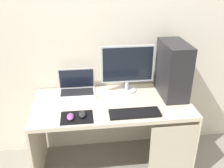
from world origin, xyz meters
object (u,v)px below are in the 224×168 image
object	(u,v)px
monitor	(128,67)
mouse_right	(70,117)
laptop	(77,88)
keyboard	(135,113)
pc_tower	(173,70)
mouse_left	(82,114)

from	to	relation	value
monitor	mouse_right	xyz separation A→B (m)	(-0.53, -0.44, -0.22)
laptop	mouse_right	bearing A→B (deg)	-96.42
keyboard	mouse_right	xyz separation A→B (m)	(-0.52, -0.00, 0.01)
keyboard	mouse_right	bearing A→B (deg)	-179.45
pc_tower	laptop	size ratio (longest dim) A/B	1.44
pc_tower	monitor	size ratio (longest dim) A/B	1.01
pc_tower	mouse_right	xyz separation A→B (m)	(-0.93, -0.31, -0.23)
laptop	keyboard	distance (m)	0.66
pc_tower	monitor	world-z (taller)	pc_tower
mouse_right	mouse_left	bearing A→B (deg)	14.74
pc_tower	mouse_left	bearing A→B (deg)	-160.95
laptop	mouse_right	world-z (taller)	laptop
laptop	keyboard	bearing A→B (deg)	-44.02
keyboard	mouse_right	size ratio (longest dim) A/B	4.38
mouse_left	laptop	bearing A→B (deg)	95.68
monitor	mouse_left	xyz separation A→B (m)	(-0.44, -0.41, -0.22)
pc_tower	keyboard	world-z (taller)	pc_tower
monitor	laptop	distance (m)	0.52
mouse_right	keyboard	bearing A→B (deg)	0.55
pc_tower	keyboard	bearing A→B (deg)	-142.97
mouse_left	monitor	bearing A→B (deg)	43.02
pc_tower	keyboard	size ratio (longest dim) A/B	1.20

